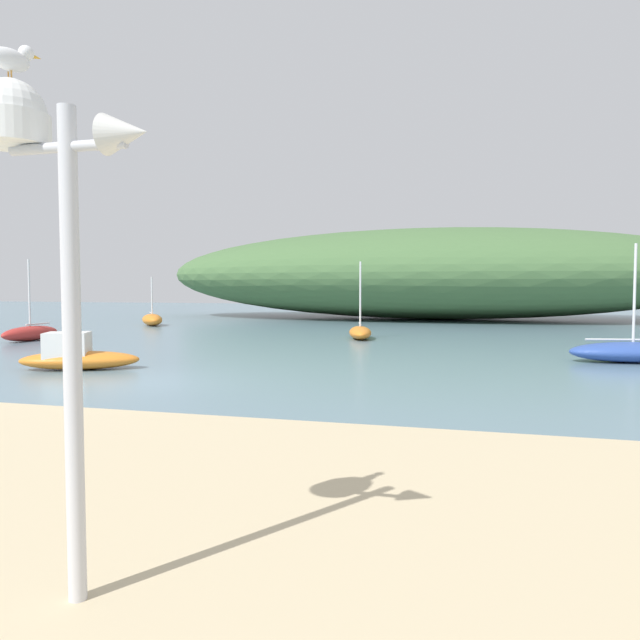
{
  "coord_description": "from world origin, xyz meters",
  "views": [
    {
      "loc": [
        8.08,
        -12.44,
        2.3
      ],
      "look_at": [
        3.74,
        3.68,
        1.35
      ],
      "focal_mm": 34.16,
      "sensor_mm": 36.0,
      "label": 1
    }
  ],
  "objects_px": {
    "mast_structure": "(36,173)",
    "sailboat_west_reach": "(152,320)",
    "seagull_on_radar": "(12,58)",
    "sailboat_by_sandbar": "(360,332)",
    "motorboat_east_reach": "(76,356)",
    "sailboat_far_left": "(30,333)",
    "sailboat_mid_channel": "(633,352)"
  },
  "relations": [
    {
      "from": "seagull_on_radar",
      "to": "sailboat_west_reach",
      "type": "relative_size",
      "value": 0.12
    },
    {
      "from": "mast_structure",
      "to": "sailboat_by_sandbar",
      "type": "bearing_deg",
      "value": 95.83
    },
    {
      "from": "sailboat_by_sandbar",
      "to": "motorboat_east_reach",
      "type": "bearing_deg",
      "value": -116.23
    },
    {
      "from": "seagull_on_radar",
      "to": "sailboat_mid_channel",
      "type": "bearing_deg",
      "value": 65.95
    },
    {
      "from": "mast_structure",
      "to": "sailboat_mid_channel",
      "type": "relative_size",
      "value": 0.89
    },
    {
      "from": "sailboat_west_reach",
      "to": "sailboat_by_sandbar",
      "type": "relative_size",
      "value": 0.87
    },
    {
      "from": "sailboat_mid_channel",
      "to": "motorboat_east_reach",
      "type": "bearing_deg",
      "value": -159.48
    },
    {
      "from": "mast_structure",
      "to": "sailboat_west_reach",
      "type": "bearing_deg",
      "value": 119.23
    },
    {
      "from": "sailboat_west_reach",
      "to": "motorboat_east_reach",
      "type": "xyz_separation_m",
      "value": [
        7.58,
        -16.81,
        0.02
      ]
    },
    {
      "from": "mast_structure",
      "to": "sailboat_far_left",
      "type": "bearing_deg",
      "value": 130.77
    },
    {
      "from": "seagull_on_radar",
      "to": "sailboat_mid_channel",
      "type": "distance_m",
      "value": 18.36
    },
    {
      "from": "mast_structure",
      "to": "sailboat_west_reach",
      "type": "xyz_separation_m",
      "value": [
        -15.47,
        27.65,
        -2.69
      ]
    },
    {
      "from": "mast_structure",
      "to": "sailboat_west_reach",
      "type": "height_order",
      "value": "mast_structure"
    },
    {
      "from": "mast_structure",
      "to": "sailboat_far_left",
      "type": "relative_size",
      "value": 1.02
    },
    {
      "from": "mast_structure",
      "to": "motorboat_east_reach",
      "type": "distance_m",
      "value": 13.67
    },
    {
      "from": "sailboat_west_reach",
      "to": "sailboat_mid_channel",
      "type": "bearing_deg",
      "value": -26.26
    },
    {
      "from": "sailboat_mid_channel",
      "to": "sailboat_west_reach",
      "type": "height_order",
      "value": "sailboat_mid_channel"
    },
    {
      "from": "motorboat_east_reach",
      "to": "seagull_on_radar",
      "type": "bearing_deg",
      "value": -54.48
    },
    {
      "from": "motorboat_east_reach",
      "to": "sailboat_far_left",
      "type": "bearing_deg",
      "value": 136.91
    },
    {
      "from": "seagull_on_radar",
      "to": "sailboat_far_left",
      "type": "bearing_deg",
      "value": 130.47
    },
    {
      "from": "sailboat_mid_channel",
      "to": "sailboat_west_reach",
      "type": "bearing_deg",
      "value": 153.74
    },
    {
      "from": "sailboat_west_reach",
      "to": "motorboat_east_reach",
      "type": "bearing_deg",
      "value": -65.74
    },
    {
      "from": "sailboat_west_reach",
      "to": "motorboat_east_reach",
      "type": "height_order",
      "value": "sailboat_west_reach"
    },
    {
      "from": "seagull_on_radar",
      "to": "motorboat_east_reach",
      "type": "height_order",
      "value": "seagull_on_radar"
    },
    {
      "from": "mast_structure",
      "to": "sailboat_far_left",
      "type": "distance_m",
      "value": 23.68
    },
    {
      "from": "motorboat_east_reach",
      "to": "mast_structure",
      "type": "bearing_deg",
      "value": -53.91
    },
    {
      "from": "seagull_on_radar",
      "to": "sailboat_by_sandbar",
      "type": "xyz_separation_m",
      "value": [
        -2.1,
        22.24,
        -3.5
      ]
    },
    {
      "from": "seagull_on_radar",
      "to": "sailboat_by_sandbar",
      "type": "height_order",
      "value": "seagull_on_radar"
    },
    {
      "from": "mast_structure",
      "to": "seagull_on_radar",
      "type": "relative_size",
      "value": 9.77
    },
    {
      "from": "sailboat_mid_channel",
      "to": "sailboat_far_left",
      "type": "xyz_separation_m",
      "value": [
        -22.53,
        1.34,
        0.01
      ]
    },
    {
      "from": "seagull_on_radar",
      "to": "sailboat_by_sandbar",
      "type": "bearing_deg",
      "value": 95.39
    },
    {
      "from": "sailboat_west_reach",
      "to": "sailboat_far_left",
      "type": "height_order",
      "value": "sailboat_far_left"
    }
  ]
}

